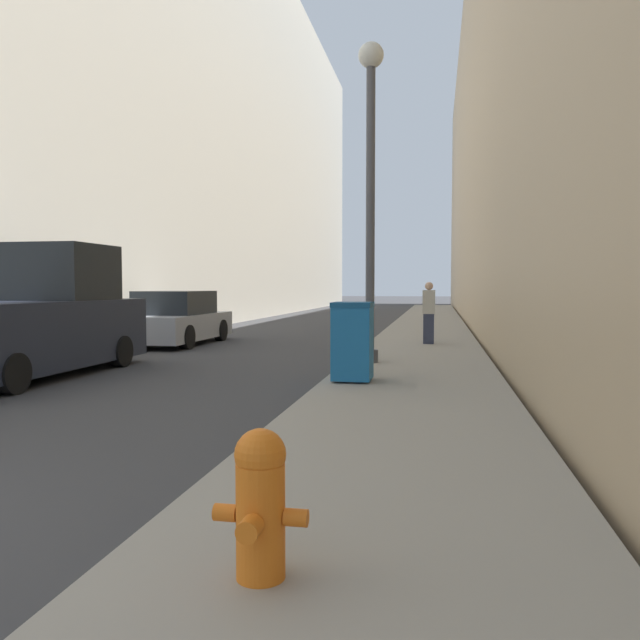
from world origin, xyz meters
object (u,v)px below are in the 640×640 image
at_px(fire_hydrant, 260,500).
at_px(pedestrian_on_sidewalk, 429,313).
at_px(trash_bin, 353,341).
at_px(pickup_truck, 33,322).
at_px(lamppost, 371,169).
at_px(parked_sedan_near, 176,320).

height_order(fire_hydrant, pedestrian_on_sidewalk, pedestrian_on_sidewalk).
bearing_deg(fire_hydrant, pedestrian_on_sidewalk, 87.19).
bearing_deg(trash_bin, pedestrian_on_sidewalk, 80.76).
bearing_deg(pickup_truck, trash_bin, -5.37).
bearing_deg(pedestrian_on_sidewalk, lamppost, -104.24).
xyz_separation_m(trash_bin, lamppost, (0.01, 2.44, 3.12)).
distance_m(fire_hydrant, parked_sedan_near, 15.12).
relative_size(lamppost, pedestrian_on_sidewalk, 3.84).
xyz_separation_m(fire_hydrant, parked_sedan_near, (-6.47, 13.67, 0.13)).
bearing_deg(parked_sedan_near, trash_bin, -49.14).
distance_m(pickup_truck, pedestrian_on_sidewalk, 9.38).
height_order(fire_hydrant, trash_bin, trash_bin).
xyz_separation_m(lamppost, pedestrian_on_sidewalk, (1.08, 4.25, -2.95)).
distance_m(fire_hydrant, lamppost, 9.74).
bearing_deg(lamppost, pickup_truck, -162.70).
bearing_deg(lamppost, parked_sedan_near, 143.14).
bearing_deg(pickup_truck, lamppost, 17.30).
height_order(lamppost, pedestrian_on_sidewalk, lamppost).
relative_size(fire_hydrant, pedestrian_on_sidewalk, 0.48).
bearing_deg(fire_hydrant, trash_bin, 93.68).
distance_m(parked_sedan_near, pedestrian_on_sidewalk, 7.13).
relative_size(lamppost, parked_sedan_near, 1.42).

